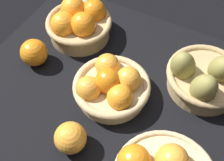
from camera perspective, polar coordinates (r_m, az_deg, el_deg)
name	(u,v)px	position (r cm, az deg, el deg)	size (l,w,h in cm)	color
market_tray	(115,99)	(86.97, 0.50, -3.55)	(84.00, 72.00, 3.00)	black
basket_near_right	(79,23)	(98.45, -6.28, 10.75)	(21.15, 21.15, 11.91)	tan
basket_center	(111,86)	(82.43, -0.18, -1.07)	(21.48, 21.48, 10.54)	tan
basket_near_left_pears	(204,77)	(87.30, 16.97, 0.55)	(22.25, 23.51, 14.26)	tan
loose_orange_front_gap	(70,138)	(75.44, -7.89, -10.72)	(8.08, 8.08, 8.08)	#F49E33
loose_orange_back_gap	(35,52)	(93.62, -14.38, 5.33)	(8.24, 8.24, 8.24)	orange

